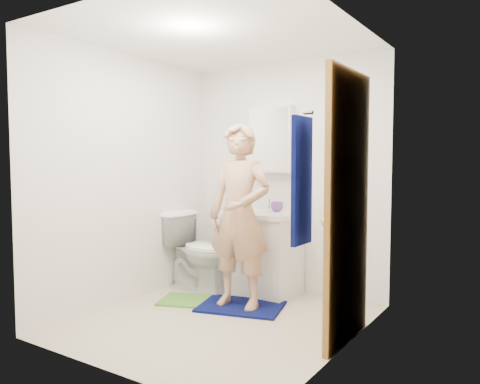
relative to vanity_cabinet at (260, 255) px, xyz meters
The scene contains 22 objects.
floor 1.01m from the vanity_cabinet, 80.69° to the right, with size 2.20×2.40×0.02m, color beige.
ceiling 2.21m from the vanity_cabinet, 80.69° to the right, with size 2.20×2.40×0.02m, color white.
wall_back 0.87m from the vanity_cabinet, 63.05° to the left, with size 2.20×0.02×2.40m, color white.
wall_front 2.28m from the vanity_cabinet, 85.96° to the right, with size 2.20×0.02×2.40m, color white.
wall_left 1.55m from the vanity_cabinet, 136.37° to the right, with size 0.02×2.40×2.40m, color white.
wall_right 1.75m from the vanity_cabinet, 35.99° to the right, with size 0.02×2.40×2.40m, color white.
vanity_cabinet is the anchor object (origin of this frame).
countertop 0.43m from the vanity_cabinet, ahead, with size 0.79×0.59×0.05m, color white.
sink_basin 0.44m from the vanity_cabinet, ahead, with size 0.40×0.40×0.03m, color white.
faucet 0.54m from the vanity_cabinet, 90.00° to the left, with size 0.03×0.03×0.12m, color silver.
medicine_cabinet 1.22m from the vanity_cabinet, 90.00° to the left, with size 0.50×0.12×0.70m, color white.
mirror_panel 1.21m from the vanity_cabinet, 90.00° to the left, with size 0.46×0.01×0.66m, color white.
door 1.57m from the vanity_cabinet, 32.20° to the right, with size 0.05×0.80×2.05m, color #A7712E.
door_knob 1.69m from the vanity_cabinet, 42.72° to the right, with size 0.07×0.07×0.07m, color gold.
towel 2.08m from the vanity_cabinet, 51.53° to the right, with size 0.03×0.24×0.80m, color #080F4F.
towel_hook 2.30m from the vanity_cabinet, 50.60° to the right, with size 0.02×0.02×0.06m, color silver.
toilet 0.64m from the vanity_cabinet, 157.29° to the right, with size 0.46×0.82×0.83m, color white.
bath_mat 0.66m from the vanity_cabinet, 78.90° to the right, with size 0.76×0.54×0.02m, color #080F4F.
green_rug 0.88m from the vanity_cabinet, 124.65° to the right, with size 0.50×0.42×0.02m, color #579933.
soap_dispenser 0.63m from the vanity_cabinet, behind, with size 0.09×0.09×0.20m, color #CE6F60.
toothbrush_cup 0.53m from the vanity_cabinet, 32.97° to the left, with size 0.13×0.13×0.10m, color #71408D.
man 0.73m from the vanity_cabinet, 79.45° to the right, with size 0.62×0.41×1.70m, color tan.
Camera 1 is at (2.30, -3.21, 1.37)m, focal length 35.00 mm.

